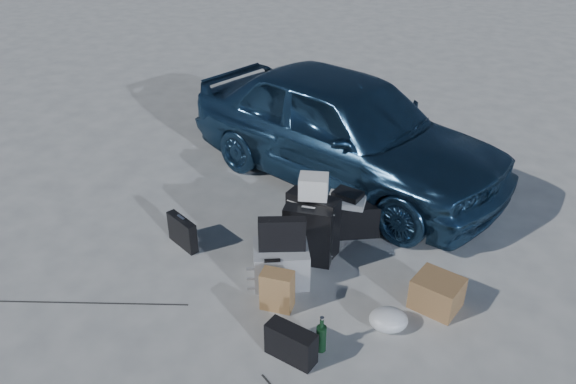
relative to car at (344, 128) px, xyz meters
The scene contains 16 objects.
ground 2.57m from the car, 90.03° to the right, with size 60.00×60.00×0.00m, color #B4B4AF.
car is the anchor object (origin of this frame).
pelican_case 2.16m from the car, 90.47° to the right, with size 0.50×0.41×0.36m, color #9D9FA2.
laptop_bag 2.12m from the car, 90.01° to the right, with size 0.42×0.10×0.31m, color black.
briefcase 2.29m from the car, 120.74° to the right, with size 0.41×0.09×0.32m, color black.
suitcase_left 1.80m from the car, 85.86° to the right, with size 0.46×0.17×0.60m, color black.
suitcase_right 1.59m from the car, 85.90° to the right, with size 0.52×0.19×0.62m, color black.
white_carton 1.56m from the car, 85.89° to the right, with size 0.27×0.22×0.22m, color silver.
duffel_bag 1.29m from the car, 74.11° to the right, with size 0.71×0.31×0.36m, color black.
flat_box_white 1.22m from the car, 73.29° to the right, with size 0.38×0.28×0.07m, color silver.
flat_box_black 1.20m from the car, 72.78° to the right, with size 0.28×0.20×0.06m, color black.
kraft_bag 2.51m from the car, 88.07° to the right, with size 0.27×0.16×0.36m, color #9E6D44.
cardboard_box 2.48m from the car, 55.38° to the right, with size 0.39×0.34×0.29m, color brown.
plastic_bag 2.68m from the car, 66.61° to the right, with size 0.32×0.28×0.18m, color silver.
messenger_bag 3.05m from the car, 82.56° to the right, with size 0.41×0.15×0.28m, color black.
green_bottle 2.93m from the car, 78.28° to the right, with size 0.08×0.08×0.32m, color black.
Camera 1 is at (1.43, -3.49, 3.30)m, focal length 35.00 mm.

